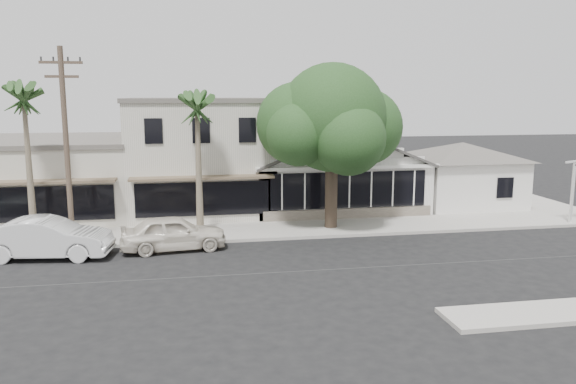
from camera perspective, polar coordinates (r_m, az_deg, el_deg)
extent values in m
plane|color=black|center=(22.39, -0.15, -8.14)|extent=(140.00, 140.00, 0.00)
cube|color=#9E9991|center=(28.88, -18.47, -4.38)|extent=(90.00, 3.50, 0.15)
cube|color=white|center=(35.01, 4.37, 0.90)|extent=(10.00, 8.00, 3.00)
cube|color=black|center=(31.10, 6.24, 0.21)|extent=(8.80, 0.10, 2.00)
cube|color=#60564C|center=(31.37, 6.19, -2.31)|extent=(9.60, 0.18, 0.70)
cube|color=white|center=(37.00, 17.16, 0.97)|extent=(6.00, 6.00, 3.00)
cube|color=white|center=(33.49, 26.90, -0.29)|extent=(0.12, 0.12, 3.30)
cube|color=beige|center=(34.68, -8.95, 3.64)|extent=(8.00, 10.00, 6.50)
cube|color=#BAB5A7|center=(35.79, -23.46, 1.28)|extent=(10.00, 10.00, 4.20)
cylinder|color=brown|center=(26.82, -21.56, 3.99)|extent=(0.24, 0.24, 9.00)
cube|color=brown|center=(26.75, -22.08, 12.11)|extent=(1.80, 0.12, 0.12)
cube|color=brown|center=(26.73, -22.00, 10.82)|extent=(1.40, 0.12, 0.12)
imported|color=silver|center=(25.80, -11.56, -4.08)|extent=(4.85, 2.37, 1.59)
imported|color=silver|center=(26.13, -23.25, -4.33)|extent=(5.51, 2.48, 1.75)
cylinder|color=#3F3426|center=(28.97, 4.40, -0.59)|extent=(0.63, 0.63, 3.37)
sphere|color=#1E3C18|center=(28.52, 4.51, 7.55)|extent=(5.48, 5.48, 5.48)
sphere|color=#1E3C18|center=(29.68, 7.76, 6.56)|extent=(4.00, 4.00, 4.00)
sphere|color=#1E3C18|center=(28.57, 0.99, 6.95)|extent=(4.21, 4.21, 4.21)
sphere|color=#1E3C18|center=(27.17, 6.19, 5.41)|extent=(3.58, 3.58, 3.58)
sphere|color=#1E3C18|center=(30.00, 2.52, 8.28)|extent=(3.79, 3.79, 3.79)
sphere|color=#1E3C18|center=(30.26, 6.16, 9.05)|extent=(3.37, 3.37, 3.37)
sphere|color=#1E3C18|center=(27.32, 1.07, 5.93)|extent=(3.16, 3.16, 3.16)
cone|color=#726651|center=(27.89, -9.04, 1.76)|extent=(0.38, 0.38, 6.11)
cone|color=#726651|center=(28.91, -24.77, 1.71)|extent=(0.36, 0.36, 6.56)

